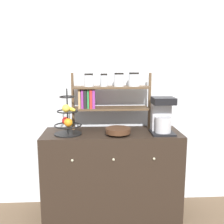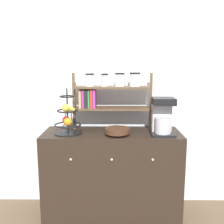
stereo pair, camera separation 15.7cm
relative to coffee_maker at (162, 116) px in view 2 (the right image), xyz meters
The scene contains 6 objects.
wall_back 0.64m from the coffee_maker, 143.83° to the left, with size 7.00×0.05×2.60m, color silver.
sideboard 0.74m from the coffee_maker, behind, with size 1.29×0.49×0.83m.
coffee_maker is the anchor object (origin of this frame).
fruit_stand 0.86m from the coffee_maker, behind, with size 0.25×0.25×0.42m.
wooden_bowl 0.43m from the coffee_maker, behind, with size 0.23×0.23×0.06m.
shelf_hutch 0.57m from the coffee_maker, 161.74° to the left, with size 0.77×0.20×0.55m.
Camera 2 is at (0.02, -2.16, 1.46)m, focal length 42.00 mm.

